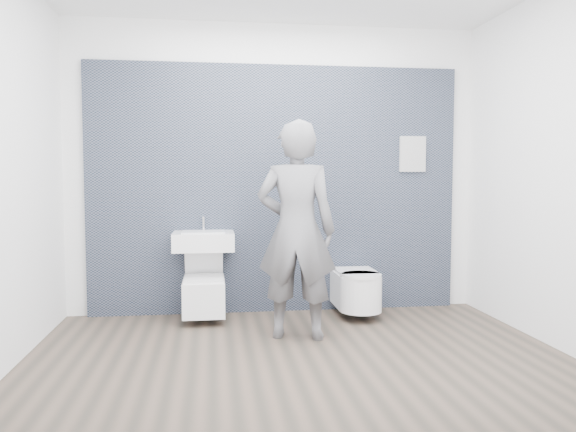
{
  "coord_description": "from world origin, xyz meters",
  "views": [
    {
      "loc": [
        -0.62,
        -3.98,
        1.32
      ],
      "look_at": [
        0.0,
        0.6,
        1.0
      ],
      "focal_mm": 35.0,
      "sensor_mm": 36.0,
      "label": 1
    }
  ],
  "objects": [
    {
      "name": "ground",
      "position": [
        0.0,
        0.0,
        0.0
      ],
      "size": [
        4.0,
        4.0,
        0.0
      ],
      "primitive_type": "plane",
      "color": "#4F4035",
      "rests_on": "ground"
    },
    {
      "name": "room_shell",
      "position": [
        0.0,
        0.0,
        1.74
      ],
      "size": [
        4.0,
        4.0,
        4.0
      ],
      "color": "white",
      "rests_on": "ground"
    },
    {
      "name": "tile_wall",
      "position": [
        0.0,
        1.47,
        0.0
      ],
      "size": [
        3.6,
        0.06,
        2.4
      ],
      "primitive_type": "cube",
      "color": "black",
      "rests_on": "ground"
    },
    {
      "name": "washbasin",
      "position": [
        -0.7,
        1.23,
        0.74
      ],
      "size": [
        0.56,
        0.42,
        0.42
      ],
      "color": "white",
      "rests_on": "ground"
    },
    {
      "name": "toilet_square",
      "position": [
        -0.7,
        1.17,
        0.26
      ],
      "size": [
        0.38,
        0.54,
        0.7
      ],
      "color": "white",
      "rests_on": "ground"
    },
    {
      "name": "toilet_rounded",
      "position": [
        0.73,
        1.11,
        0.26
      ],
      "size": [
        0.39,
        0.65,
        0.35
      ],
      "color": "white",
      "rests_on": "ground"
    },
    {
      "name": "info_placard",
      "position": [
        1.37,
        1.43,
        0.0
      ],
      "size": [
        0.26,
        0.03,
        0.35
      ],
      "primitive_type": "cube",
      "color": "white",
      "rests_on": "ground"
    },
    {
      "name": "visitor",
      "position": [
        0.06,
        0.52,
        0.89
      ],
      "size": [
        0.73,
        0.57,
        1.78
      ],
      "primitive_type": "imported",
      "rotation": [
        0.0,
        0.0,
        2.89
      ],
      "color": "#5B5B5F",
      "rests_on": "ground"
    }
  ]
}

